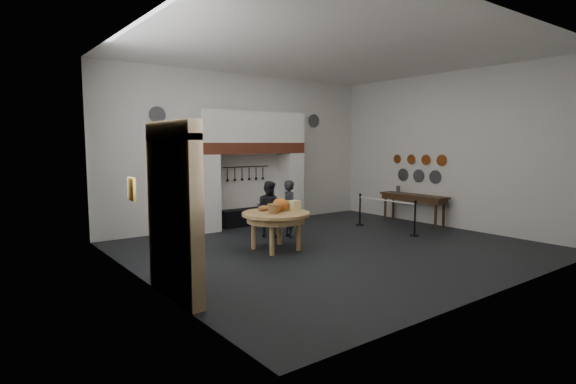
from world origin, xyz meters
TOP-DOWN VIEW (x-y plane):
  - floor at (0.00, 0.00)m, footprint 9.00×8.00m
  - ceiling at (0.00, 0.00)m, footprint 9.00×8.00m
  - wall_back at (0.00, 4.00)m, footprint 9.00×0.02m
  - wall_front at (0.00, -4.00)m, footprint 9.00×0.02m
  - wall_left at (-4.50, 0.00)m, footprint 0.02×8.00m
  - wall_right at (4.50, 0.00)m, footprint 0.02×8.00m
  - chimney_pier_left at (-1.48, 3.65)m, footprint 0.55×0.70m
  - chimney_pier_right at (1.48, 3.65)m, footprint 0.55×0.70m
  - hearth_brick_band at (0.00, 3.65)m, footprint 3.50×0.72m
  - chimney_hood at (0.00, 3.65)m, footprint 3.50×0.70m
  - iron_range at (0.00, 3.72)m, footprint 1.90×0.45m
  - utensil_rail at (0.00, 3.92)m, footprint 1.60×0.02m
  - door_recess at (-4.47, -1.00)m, footprint 0.04×1.10m
  - door_jamb_near at (-4.38, -1.70)m, footprint 0.22×0.30m
  - door_jamb_far at (-4.38, -0.30)m, footprint 0.22×0.30m
  - door_lintel at (-4.38, -1.00)m, footprint 0.22×1.70m
  - wall_plaque at (-4.45, 0.80)m, footprint 0.05×0.34m
  - work_table at (-1.23, 0.65)m, footprint 1.62×1.62m
  - pumpkin at (-1.03, 0.75)m, footprint 0.36×0.36m
  - cheese_block_big at (-0.73, 0.60)m, footprint 0.22×0.22m
  - cheese_block_small at (-0.75, 0.90)m, footprint 0.18×0.18m
  - wicker_basket at (-1.38, 0.50)m, footprint 0.33×0.33m
  - bread_loaf at (-1.33, 1.00)m, footprint 0.31×0.18m
  - visitor_near at (-0.13, 1.57)m, footprint 0.48×0.62m
  - visitor_far at (-0.53, 1.97)m, footprint 0.81×0.89m
  - side_table at (4.10, 0.89)m, footprint 0.55×2.20m
  - pewter_jug at (4.10, 1.49)m, footprint 0.12×0.12m
  - copper_pan_a at (4.46, 0.20)m, footprint 0.03×0.34m
  - copper_pan_b at (4.46, 0.75)m, footprint 0.03×0.32m
  - copper_pan_c at (4.46, 1.30)m, footprint 0.03×0.30m
  - copper_pan_d at (4.46, 1.85)m, footprint 0.03×0.28m
  - pewter_plate_left at (4.46, 0.40)m, footprint 0.03×0.40m
  - pewter_plate_mid at (4.46, 1.00)m, footprint 0.03×0.40m
  - pewter_plate_right at (4.46, 1.60)m, footprint 0.03×0.40m
  - pewter_plate_back_left at (-2.70, 3.96)m, footprint 0.44×0.03m
  - pewter_plate_back_right at (2.70, 3.96)m, footprint 0.44×0.03m
  - barrier_post_near at (2.61, -0.30)m, footprint 0.05×0.05m
  - barrier_post_far at (2.61, 1.70)m, footprint 0.05×0.05m
  - barrier_rope at (2.61, 0.70)m, footprint 0.04×2.00m

SIDE VIEW (x-z plane):
  - floor at x=0.00m, z-range -0.01..0.01m
  - iron_range at x=0.00m, z-range 0.00..0.50m
  - barrier_post_near at x=2.61m, z-range 0.00..0.90m
  - barrier_post_far at x=2.61m, z-range 0.00..0.90m
  - visitor_far at x=-0.53m, z-range 0.00..1.48m
  - visitor_near at x=-0.13m, z-range 0.00..1.50m
  - work_table at x=-1.23m, z-range 0.80..0.88m
  - barrier_rope at x=2.61m, z-range 0.83..0.87m
  - side_table at x=4.10m, z-range 0.84..0.90m
  - bread_loaf at x=-1.33m, z-range 0.87..1.01m
  - cheese_block_small at x=-0.75m, z-range 0.88..1.07m
  - wicker_basket at x=-1.38m, z-range 0.88..1.09m
  - cheese_block_big at x=-0.73m, z-range 0.88..1.11m
  - pewter_jug at x=4.10m, z-range 0.90..1.12m
  - pumpkin at x=-1.03m, z-range 0.88..1.18m
  - chimney_pier_left at x=-1.48m, z-range 0.00..2.15m
  - chimney_pier_right at x=1.48m, z-range 0.00..2.15m
  - door_recess at x=-4.47m, z-range 0.00..2.50m
  - door_jamb_near at x=-4.38m, z-range 0.00..2.60m
  - door_jamb_far at x=-4.38m, z-range 0.00..2.60m
  - pewter_plate_left at x=4.46m, z-range 1.25..1.65m
  - pewter_plate_mid at x=4.46m, z-range 1.25..1.65m
  - pewter_plate_right at x=4.46m, z-range 1.25..1.65m
  - wall_plaque at x=-4.45m, z-range 1.38..1.82m
  - utensil_rail at x=0.00m, z-range 1.74..1.76m
  - copper_pan_b at x=4.46m, z-range 1.79..2.11m
  - copper_pan_d at x=4.46m, z-range 1.81..2.09m
  - copper_pan_a at x=4.46m, z-range 1.78..2.12m
  - copper_pan_c at x=4.46m, z-range 1.80..2.10m
  - wall_back at x=0.00m, z-range 0.00..4.50m
  - wall_front at x=0.00m, z-range 0.00..4.50m
  - wall_left at x=-4.50m, z-range 0.00..4.50m
  - wall_right at x=4.50m, z-range 0.00..4.50m
  - hearth_brick_band at x=0.00m, z-range 2.15..2.47m
  - door_lintel at x=-4.38m, z-range 2.50..2.80m
  - chimney_hood at x=0.00m, z-range 2.47..3.37m
  - pewter_plate_back_left at x=-2.70m, z-range 2.98..3.42m
  - pewter_plate_back_right at x=2.70m, z-range 2.98..3.42m
  - ceiling at x=0.00m, z-range 4.49..4.51m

